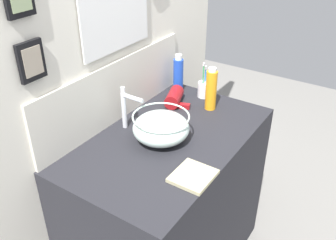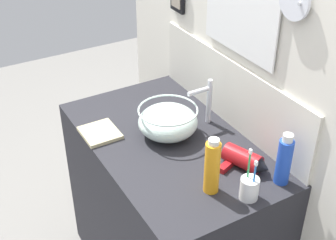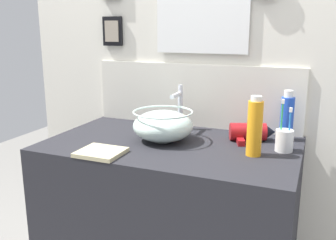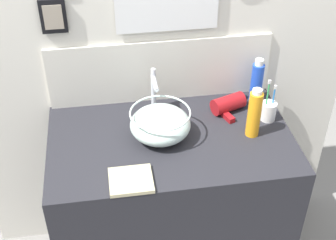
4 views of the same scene
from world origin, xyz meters
name	(u,v)px [view 4 (image 4 of 4)]	position (x,y,z in m)	size (l,w,h in m)	color
vanity_counter	(171,208)	(0.00, 0.00, 0.45)	(1.07, 0.64, 0.89)	#232328
back_panel	(159,26)	(0.00, 0.35, 1.26)	(1.86, 0.09, 2.52)	silver
glass_bowl_sink	(160,124)	(-0.04, 0.02, 0.96)	(0.26, 0.26, 0.13)	silver
faucet	(154,88)	(-0.04, 0.22, 1.02)	(0.02, 0.13, 0.22)	silver
hair_drier	(231,103)	(0.31, 0.17, 0.93)	(0.21, 0.18, 0.08)	maroon
toothbrush_cup	(268,111)	(0.46, 0.07, 0.94)	(0.07, 0.07, 0.21)	white
shampoo_bottle	(254,113)	(0.36, -0.03, 1.01)	(0.06, 0.06, 0.23)	orange
lotion_bottle	(257,81)	(0.45, 0.24, 1.00)	(0.06, 0.06, 0.22)	blue
hand_towel	(131,180)	(-0.20, -0.24, 0.90)	(0.17, 0.15, 0.02)	tan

